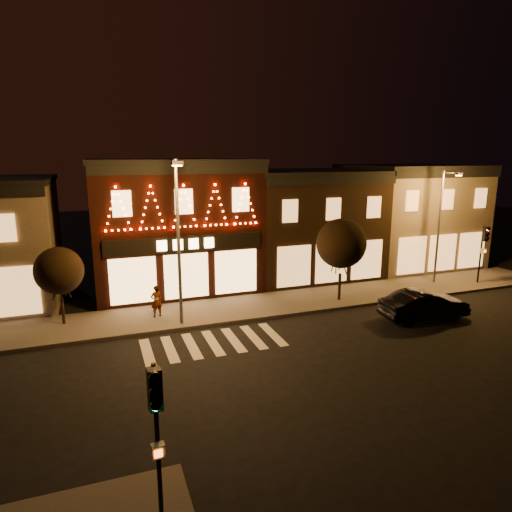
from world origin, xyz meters
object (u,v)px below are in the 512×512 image
traffic_signal_near (156,418)px  streetlamp_mid (178,231)px  dark_sedan (424,305)px  pedestrian (156,301)px

traffic_signal_near → streetlamp_mid: streetlamp_mid is taller
traffic_signal_near → streetlamp_mid: bearing=72.5°
traffic_signal_near → dark_sedan: size_ratio=0.87×
traffic_signal_near → streetlamp_mid: 12.97m
dark_sedan → pedestrian: size_ratio=2.75×
streetlamp_mid → traffic_signal_near: bearing=-110.2°
traffic_signal_near → pedestrian: 14.41m
streetlamp_mid → dark_sedan: 13.41m
traffic_signal_near → streetlamp_mid: size_ratio=0.50×
streetlamp_mid → pedestrian: streetlamp_mid is taller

